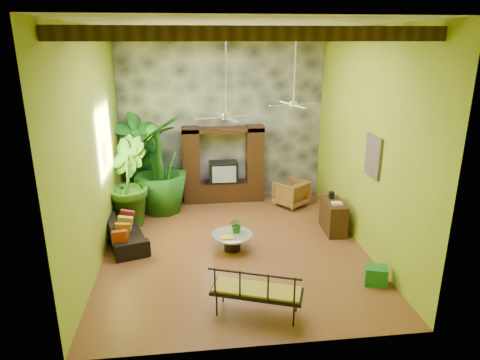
{
  "coord_description": "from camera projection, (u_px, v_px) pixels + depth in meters",
  "views": [
    {
      "loc": [
        -0.96,
        -9.13,
        4.69
      ],
      "look_at": [
        0.15,
        0.2,
        1.61
      ],
      "focal_mm": 32.0,
      "sensor_mm": 36.0,
      "label": 1
    }
  ],
  "objects": [
    {
      "name": "tall_plant_a",
      "position": [
        139.0,
        160.0,
        12.3
      ],
      "size": [
        1.76,
        1.54,
        2.81
      ],
      "primitive_type": "imported",
      "rotation": [
        0.0,
        0.0,
        0.44
      ],
      "color": "#1A651E",
      "rests_on": "ground"
    },
    {
      "name": "green_bin",
      "position": [
        376.0,
        275.0,
        8.59
      ],
      "size": [
        0.51,
        0.44,
        0.37
      ],
      "primitive_type": "cube",
      "rotation": [
        0.0,
        0.0,
        -0.33
      ],
      "color": "#1B6728",
      "rests_on": "ground"
    },
    {
      "name": "sofa",
      "position": [
        126.0,
        231.0,
        10.33
      ],
      "size": [
        1.33,
        2.13,
        0.58
      ],
      "primitive_type": "imported",
      "rotation": [
        0.0,
        0.0,
        1.87
      ],
      "color": "black",
      "rests_on": "ground"
    },
    {
      "name": "iron_bench",
      "position": [
        258.0,
        290.0,
        7.47
      ],
      "size": [
        1.7,
        1.11,
        0.57
      ],
      "rotation": [
        0.0,
        0.0,
        -0.35
      ],
      "color": "black",
      "rests_on": "ground"
    },
    {
      "name": "entertainment_center",
      "position": [
        223.0,
        170.0,
        12.84
      ],
      "size": [
        2.4,
        0.55,
        2.3
      ],
      "color": "black",
      "rests_on": "ground"
    },
    {
      "name": "ceiling_beams",
      "position": [
        234.0,
        35.0,
        8.69
      ],
      "size": [
        5.95,
        5.36,
        0.22
      ],
      "color": "#372211",
      "rests_on": "ceiling"
    },
    {
      "name": "yellow_tray",
      "position": [
        227.0,
        237.0,
        9.72
      ],
      "size": [
        0.31,
        0.23,
        0.03
      ],
      "primitive_type": "cube",
      "rotation": [
        0.0,
        0.0,
        -0.1
      ],
      "color": "yellow",
      "rests_on": "coffee_table"
    },
    {
      "name": "left_wall",
      "position": [
        94.0,
        148.0,
        9.07
      ],
      "size": [
        0.02,
        7.0,
        5.0
      ],
      "primitive_type": "cube",
      "color": "#94A625",
      "rests_on": "ground"
    },
    {
      "name": "back_wall",
      "position": [
        222.0,
        117.0,
        12.71
      ],
      "size": [
        6.0,
        0.02,
        5.0
      ],
      "primitive_type": "cube",
      "color": "#94A625",
      "rests_on": "ground"
    },
    {
      "name": "side_console",
      "position": [
        333.0,
        217.0,
        10.9
      ],
      "size": [
        0.5,
        1.03,
        0.81
      ],
      "primitive_type": "cube",
      "rotation": [
        0.0,
        0.0,
        -0.04
      ],
      "color": "#3E1B13",
      "rests_on": "ground"
    },
    {
      "name": "ceiling",
      "position": [
        234.0,
        24.0,
        8.62
      ],
      "size": [
        6.0,
        7.0,
        0.02
      ],
      "primitive_type": "cube",
      "color": "silver",
      "rests_on": "back_wall"
    },
    {
      "name": "wicker_armchair",
      "position": [
        291.0,
        193.0,
        12.64
      ],
      "size": [
        1.16,
        1.17,
        0.77
      ],
      "primitive_type": "imported",
      "rotation": [
        0.0,
        0.0,
        3.77
      ],
      "color": "brown",
      "rests_on": "ground"
    },
    {
      "name": "ground",
      "position": [
        235.0,
        247.0,
        10.18
      ],
      "size": [
        7.0,
        7.0,
        0.0
      ],
      "primitive_type": "plane",
      "color": "brown",
      "rests_on": "ground"
    },
    {
      "name": "wall_art_painting",
      "position": [
        373.0,
        156.0,
        9.23
      ],
      "size": [
        0.06,
        0.7,
        0.9
      ],
      "primitive_type": "cube",
      "color": "#235680",
      "rests_on": "right_wall"
    },
    {
      "name": "centerpiece_plant",
      "position": [
        237.0,
        224.0,
        9.98
      ],
      "size": [
        0.37,
        0.33,
        0.38
      ],
      "primitive_type": "imported",
      "rotation": [
        0.0,
        0.0,
        0.11
      ],
      "color": "#216B1C",
      "rests_on": "coffee_table"
    },
    {
      "name": "right_wall",
      "position": [
        365.0,
        141.0,
        9.74
      ],
      "size": [
        0.02,
        7.0,
        5.0
      ],
      "primitive_type": "cube",
      "color": "#94A625",
      "rests_on": "ground"
    },
    {
      "name": "stone_accent_wall",
      "position": [
        222.0,
        118.0,
        12.65
      ],
      "size": [
        5.98,
        0.1,
        4.98
      ],
      "primitive_type": "cube",
      "color": "#393B41",
      "rests_on": "ground"
    },
    {
      "name": "ceiling_fan_back",
      "position": [
        294.0,
        95.0,
        10.43
      ],
      "size": [
        1.28,
        1.28,
        1.86
      ],
      "color": "silver",
      "rests_on": "ceiling"
    },
    {
      "name": "ceiling_fan_front",
      "position": [
        226.0,
        106.0,
        8.72
      ],
      "size": [
        1.28,
        1.28,
        1.86
      ],
      "color": "silver",
      "rests_on": "ceiling"
    },
    {
      "name": "coffee_table",
      "position": [
        232.0,
        240.0,
        9.97
      ],
      "size": [
        0.94,
        0.94,
        0.4
      ],
      "rotation": [
        0.0,
        0.0,
        0.38
      ],
      "color": "black",
      "rests_on": "ground"
    },
    {
      "name": "wall_art_mask",
      "position": [
        106.0,
        155.0,
        10.14
      ],
      "size": [
        0.06,
        0.32,
        0.55
      ],
      "primitive_type": "cube",
      "color": "#F4A71C",
      "rests_on": "left_wall"
    },
    {
      "name": "tall_plant_c",
      "position": [
        160.0,
        165.0,
        11.93
      ],
      "size": [
        1.93,
        1.93,
        2.72
      ],
      "primitive_type": "imported",
      "rotation": [
        0.0,
        0.0,
        4.39
      ],
      "color": "#1F5E18",
      "rests_on": "ground"
    },
    {
      "name": "tall_plant_b",
      "position": [
        127.0,
        182.0,
        11.15
      ],
      "size": [
        1.4,
        1.55,
        2.33
      ],
      "primitive_type": "imported",
      "rotation": [
        0.0,
        0.0,
        1.91
      ],
      "color": "#296219",
      "rests_on": "ground"
    }
  ]
}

